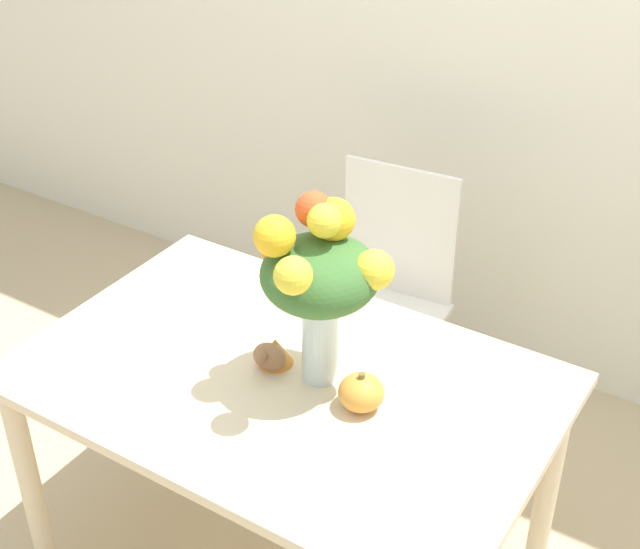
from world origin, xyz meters
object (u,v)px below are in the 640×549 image
at_px(pumpkin, 361,392).
at_px(turkey_figurine, 273,353).
at_px(flower_vase, 319,276).
at_px(dining_chair_near_window, 382,302).

bearing_deg(pumpkin, turkey_figurine, 175.50).
bearing_deg(flower_vase, pumpkin, -16.57).
bearing_deg(dining_chair_near_window, pumpkin, -70.43).
distance_m(pumpkin, dining_chair_near_window, 0.89).
distance_m(flower_vase, dining_chair_near_window, 0.93).
xyz_separation_m(pumpkin, turkey_figurine, (-0.27, 0.02, -0.01)).
bearing_deg(dining_chair_near_window, flower_vase, -79.30).
height_order(pumpkin, turkey_figurine, pumpkin).
bearing_deg(turkey_figurine, flower_vase, 9.92).
relative_size(flower_vase, dining_chair_near_window, 0.54).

